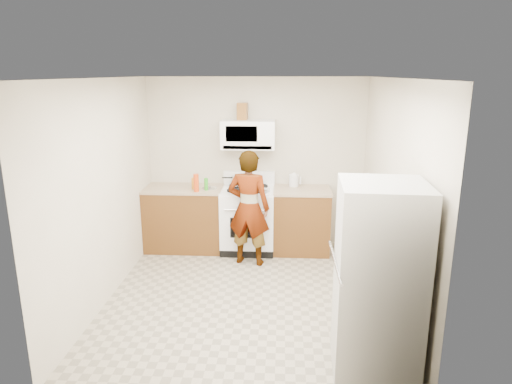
# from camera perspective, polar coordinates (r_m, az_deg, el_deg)

# --- Properties ---
(floor) EXTENTS (3.60, 3.60, 0.00)m
(floor) POSITION_cam_1_polar(r_m,az_deg,el_deg) (5.51, -1.13, -12.93)
(floor) COLOR gray
(floor) RESTS_ON ground
(back_wall) EXTENTS (3.20, 0.02, 2.50)m
(back_wall) POSITION_cam_1_polar(r_m,az_deg,el_deg) (6.79, -0.01, 3.64)
(back_wall) COLOR beige
(back_wall) RESTS_ON floor
(right_wall) EXTENTS (0.02, 3.60, 2.50)m
(right_wall) POSITION_cam_1_polar(r_m,az_deg,el_deg) (5.18, 16.63, -0.52)
(right_wall) COLOR beige
(right_wall) RESTS_ON floor
(cabinet_left) EXTENTS (1.12, 0.62, 0.90)m
(cabinet_left) POSITION_cam_1_polar(r_m,az_deg,el_deg) (6.84, -8.90, -3.38)
(cabinet_left) COLOR brown
(cabinet_left) RESTS_ON floor
(counter_left) EXTENTS (1.14, 0.64, 0.03)m
(counter_left) POSITION_cam_1_polar(r_m,az_deg,el_deg) (6.71, -9.05, 0.42)
(counter_left) COLOR #9F876C
(counter_left) RESTS_ON cabinet_left
(cabinet_right) EXTENTS (0.80, 0.62, 0.90)m
(cabinet_right) POSITION_cam_1_polar(r_m,az_deg,el_deg) (6.70, 5.67, -3.67)
(cabinet_right) COLOR brown
(cabinet_right) RESTS_ON floor
(counter_right) EXTENTS (0.82, 0.64, 0.03)m
(counter_right) POSITION_cam_1_polar(r_m,az_deg,el_deg) (6.57, 5.77, 0.20)
(counter_right) COLOR #9F876C
(counter_right) RESTS_ON cabinet_right
(gas_range) EXTENTS (0.76, 0.65, 1.13)m
(gas_range) POSITION_cam_1_polar(r_m,az_deg,el_deg) (6.69, -1.02, -3.30)
(gas_range) COLOR white
(gas_range) RESTS_ON floor
(microwave) EXTENTS (0.76, 0.38, 0.40)m
(microwave) POSITION_cam_1_polar(r_m,az_deg,el_deg) (6.55, -0.98, 7.21)
(microwave) COLOR white
(microwave) RESTS_ON back_wall
(person) EXTENTS (0.64, 0.49, 1.58)m
(person) POSITION_cam_1_polar(r_m,az_deg,el_deg) (6.13, -0.91, -2.01)
(person) COLOR tan
(person) RESTS_ON floor
(fridge) EXTENTS (0.73, 0.73, 1.70)m
(fridge) POSITION_cam_1_polar(r_m,az_deg,el_deg) (4.06, 15.01, -10.66)
(fridge) COLOR beige
(fridge) RESTS_ON floor
(kettle) EXTENTS (0.14, 0.14, 0.17)m
(kettle) POSITION_cam_1_polar(r_m,az_deg,el_deg) (6.71, 4.75, 1.46)
(kettle) COLOR silver
(kettle) RESTS_ON counter_right
(jug) EXTENTS (0.15, 0.15, 0.24)m
(jug) POSITION_cam_1_polar(r_m,az_deg,el_deg) (6.57, -1.72, 10.04)
(jug) COLOR brown
(jug) RESTS_ON microwave
(saucepan) EXTENTS (0.31, 0.31, 0.13)m
(saucepan) POSITION_cam_1_polar(r_m,az_deg,el_deg) (6.68, -2.02, 1.42)
(saucepan) COLOR silver
(saucepan) RESTS_ON gas_range
(tray) EXTENTS (0.29, 0.24, 0.05)m
(tray) POSITION_cam_1_polar(r_m,az_deg,el_deg) (6.40, 0.45, 0.25)
(tray) COLOR silver
(tray) RESTS_ON gas_range
(bottle_spray) EXTENTS (0.09, 0.09, 0.25)m
(bottle_spray) POSITION_cam_1_polar(r_m,az_deg,el_deg) (6.43, -7.48, 1.14)
(bottle_spray) COLOR #C83C0F
(bottle_spray) RESTS_ON counter_left
(bottle_hot_sauce) EXTENTS (0.06, 0.06, 0.16)m
(bottle_hot_sauce) POSITION_cam_1_polar(r_m,az_deg,el_deg) (6.58, -7.83, 1.07)
(bottle_hot_sauce) COLOR orange
(bottle_hot_sauce) RESTS_ON counter_left
(bottle_green_cap) EXTENTS (0.07, 0.07, 0.17)m
(bottle_green_cap) POSITION_cam_1_polar(r_m,az_deg,el_deg) (6.49, -6.25, 0.98)
(bottle_green_cap) COLOR #289A1C
(bottle_green_cap) RESTS_ON counter_left
(pot_lid) EXTENTS (0.25, 0.25, 0.01)m
(pot_lid) POSITION_cam_1_polar(r_m,az_deg,el_deg) (6.60, -5.81, 0.49)
(pot_lid) COLOR white
(pot_lid) RESTS_ON counter_left
(broom) EXTENTS (0.15, 0.27, 1.27)m
(broom) POSITION_cam_1_polar(r_m,az_deg,el_deg) (6.40, 13.76, -3.06)
(broom) COLOR silver
(broom) RESTS_ON floor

